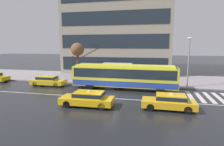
{
  "coord_description": "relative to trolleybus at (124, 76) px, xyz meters",
  "views": [
    {
      "loc": [
        5.05,
        -19.05,
        5.28
      ],
      "look_at": [
        0.04,
        3.05,
        1.9
      ],
      "focal_mm": 30.55,
      "sensor_mm": 36.0,
      "label": 1
    }
  ],
  "objects": [
    {
      "name": "lane_centre_line",
      "position": [
        -1.53,
        -4.28,
        -1.59
      ],
      "size": [
        72.0,
        0.14,
        0.01
      ],
      "primitive_type": "cube",
      "color": "silver",
      "rests_on": "ground_plane"
    },
    {
      "name": "taxi_oncoming_far",
      "position": [
        4.76,
        -6.43,
        -0.9
      ],
      "size": [
        4.3,
        1.75,
        1.39
      ],
      "color": "gold",
      "rests_on": "ground_plane"
    },
    {
      "name": "office_tower_corner_left",
      "position": [
        -3.44,
        16.28,
        8.06
      ],
      "size": [
        19.39,
        15.09,
        19.3
      ],
      "color": "gray",
      "rests_on": "ground_plane"
    },
    {
      "name": "bus_shelter",
      "position": [
        -1.63,
        3.98,
        0.49
      ],
      "size": [
        4.08,
        1.84,
        2.56
      ],
      "color": "gray",
      "rests_on": "sidewalk_slab"
    },
    {
      "name": "sidewalk_slab",
      "position": [
        -1.53,
        6.6,
        -1.53
      ],
      "size": [
        80.0,
        10.0,
        0.14
      ],
      "primitive_type": "cube",
      "color": "gray",
      "rests_on": "ground_plane"
    },
    {
      "name": "pedestrian_at_shelter",
      "position": [
        -1.65,
        2.66,
        0.1
      ],
      "size": [
        1.12,
        1.12,
        1.95
      ],
      "color": "#584650",
      "rests_on": "sidewalk_slab"
    },
    {
      "name": "crosswalk_stripe_center",
      "position": [
        8.98,
        -1.74,
        -1.59
      ],
      "size": [
        0.44,
        4.4,
        0.01
      ],
      "primitive_type": "cube",
      "color": "beige",
      "rests_on": "ground_plane"
    },
    {
      "name": "street_lamp",
      "position": [
        7.47,
        2.37,
        2.14
      ],
      "size": [
        0.6,
        0.32,
        6.01
      ],
      "color": "gray",
      "rests_on": "sidewalk_slab"
    },
    {
      "name": "taxi_queued_behind_bus",
      "position": [
        -9.94,
        -0.35,
        -0.9
      ],
      "size": [
        4.44,
        1.88,
        1.39
      ],
      "color": "gold",
      "rests_on": "ground_plane"
    },
    {
      "name": "trolleybus",
      "position": [
        0.0,
        0.0,
        0.0
      ],
      "size": [
        13.14,
        2.7,
        5.25
      ],
      "color": "yellow",
      "rests_on": "ground_plane"
    },
    {
      "name": "taxi_oncoming_near",
      "position": [
        -2.06,
        -7.04,
        -0.89
      ],
      "size": [
        4.62,
        1.94,
        1.39
      ],
      "color": "yellow",
      "rests_on": "ground_plane"
    },
    {
      "name": "pedestrian_waiting_by_pole",
      "position": [
        -4.74,
        2.44,
        0.13
      ],
      "size": [
        1.52,
        1.52,
        1.94
      ],
      "color": "#515341",
      "rests_on": "sidewalk_slab"
    },
    {
      "name": "pedestrian_approaching_curb",
      "position": [
        -0.83,
        3.62,
        -0.47
      ],
      "size": [
        0.39,
        0.39,
        1.66
      ],
      "color": "#53414D",
      "rests_on": "sidewalk_slab"
    },
    {
      "name": "ground_plane",
      "position": [
        -1.53,
        -3.08,
        -1.6
      ],
      "size": [
        160.0,
        160.0,
        0.0
      ],
      "primitive_type": "plane",
      "color": "black"
    },
    {
      "name": "pedestrian_walking_past",
      "position": [
        4.75,
        3.87,
        -0.47
      ],
      "size": [
        0.48,
        0.48,
        1.66
      ],
      "color": "black",
      "rests_on": "sidewalk_slab"
    },
    {
      "name": "crosswalk_stripe_inner_b",
      "position": [
        9.88,
        -1.74,
        -1.59
      ],
      "size": [
        0.44,
        4.4,
        0.01
      ],
      "primitive_type": "cube",
      "color": "beige",
      "rests_on": "ground_plane"
    },
    {
      "name": "crosswalk_stripe_inner_a",
      "position": [
        8.08,
        -1.74,
        -1.59
      ],
      "size": [
        0.44,
        4.4,
        0.01
      ],
      "primitive_type": "cube",
      "color": "beige",
      "rests_on": "ground_plane"
    },
    {
      "name": "street_tree_bare",
      "position": [
        -7.76,
        4.42,
        2.86
      ],
      "size": [
        1.96,
        2.01,
        5.42
      ],
      "color": "brown",
      "rests_on": "sidewalk_slab"
    },
    {
      "name": "crosswalk_stripe_edge_near",
      "position": [
        7.18,
        -1.74,
        -1.59
      ],
      "size": [
        0.44,
        4.4,
        0.01
      ],
      "primitive_type": "cube",
      "color": "beige",
      "rests_on": "ground_plane"
    }
  ]
}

